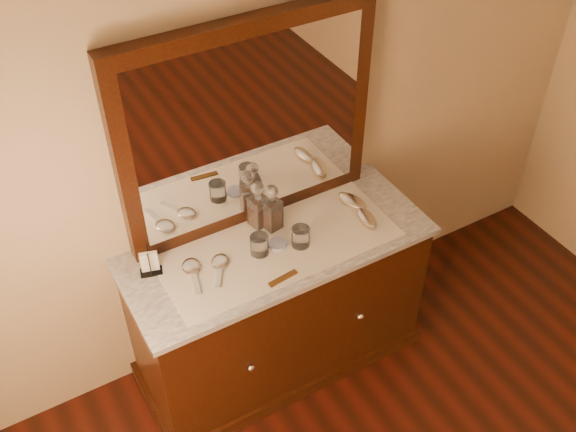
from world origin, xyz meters
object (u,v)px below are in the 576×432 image
object	(u,v)px
dresser_cabinet	(278,307)
mirror_frame	(248,127)
decanter_right	(272,212)
hand_mirror_inner	(220,264)
brush_near	(366,218)
hand_mirror_outer	(192,269)
brush_far	(352,202)
napkin_rack	(150,263)
decanter_left	(258,209)
pin_dish	(278,244)
comb	(283,278)

from	to	relation	value
dresser_cabinet	mirror_frame	world-z (taller)	mirror_frame
decanter_right	hand_mirror_inner	size ratio (longest dim) A/B	1.21
brush_near	hand_mirror_outer	world-z (taller)	brush_near
brush_far	hand_mirror_inner	world-z (taller)	brush_far
dresser_cabinet	napkin_rack	distance (m)	0.76
napkin_rack	brush_far	xyz separation A→B (m)	(1.01, -0.07, -0.03)
mirror_frame	decanter_left	distance (m)	0.41
pin_dish	decanter_right	size ratio (longest dim) A/B	0.35
dresser_cabinet	mirror_frame	bearing A→B (deg)	90.00
dresser_cabinet	pin_dish	distance (m)	0.45
comb	hand_mirror_outer	size ratio (longest dim) A/B	0.63
dresser_cabinet	pin_dish	size ratio (longest dim) A/B	16.27
decanter_right	hand_mirror_inner	bearing A→B (deg)	-161.56
comb	napkin_rack	xyz separation A→B (m)	(-0.48, 0.32, 0.05)
hand_mirror_outer	brush_far	bearing A→B (deg)	1.00
pin_dish	hand_mirror_outer	xyz separation A→B (m)	(-0.41, 0.05, 0.00)
hand_mirror_inner	decanter_right	bearing A→B (deg)	18.44
brush_far	brush_near	bearing A→B (deg)	-93.02
decanter_left	brush_far	distance (m)	0.47
decanter_right	brush_near	bearing A→B (deg)	-25.38
decanter_left	dresser_cabinet	bearing A→B (deg)	-86.23
pin_dish	decanter_right	distance (m)	0.15
comb	brush_near	size ratio (longest dim) A/B	0.90
pin_dish	dresser_cabinet	bearing A→B (deg)	76.54
mirror_frame	comb	xyz separation A→B (m)	(-0.09, -0.45, -0.49)
comb	brush_far	size ratio (longest dim) A/B	0.79
pin_dish	comb	world-z (taller)	pin_dish
pin_dish	brush_near	xyz separation A→B (m)	(0.44, -0.07, 0.01)
comb	mirror_frame	bearing A→B (deg)	72.63
brush_near	hand_mirror_outer	distance (m)	0.85
brush_far	decanter_left	bearing A→B (deg)	166.51
pin_dish	brush_near	world-z (taller)	brush_near
comb	dresser_cabinet	bearing A→B (deg)	60.75
napkin_rack	brush_near	world-z (taller)	napkin_rack
dresser_cabinet	napkin_rack	xyz separation A→B (m)	(-0.57, 0.12, 0.50)
dresser_cabinet	pin_dish	xyz separation A→B (m)	(-0.00, -0.01, 0.45)
mirror_frame	decanter_left	bearing A→B (deg)	-96.86
decanter_left	decanter_right	world-z (taller)	decanter_left
pin_dish	hand_mirror_inner	xyz separation A→B (m)	(-0.29, 0.01, 0.00)
hand_mirror_inner	brush_near	bearing A→B (deg)	-6.57
pin_dish	mirror_frame	bearing A→B (deg)	89.41
dresser_cabinet	comb	distance (m)	0.50
comb	decanter_right	world-z (taller)	decanter_right
decanter_right	comb	bearing A→B (deg)	-111.04
pin_dish	hand_mirror_outer	world-z (taller)	hand_mirror_outer
mirror_frame	pin_dish	size ratio (longest dim) A/B	13.95
comb	decanter_right	size ratio (longest dim) A/B	0.58
mirror_frame	brush_near	distance (m)	0.72
comb	hand_mirror_outer	world-z (taller)	hand_mirror_outer
mirror_frame	hand_mirror_inner	size ratio (longest dim) A/B	5.91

